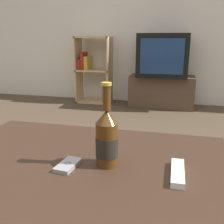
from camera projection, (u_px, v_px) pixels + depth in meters
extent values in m
cube|color=silver|center=(158.00, 7.00, 3.48)|extent=(8.00, 0.05, 2.60)
cube|color=#332116|center=(76.00, 171.00, 0.88)|extent=(1.04, 0.79, 0.04)
cylinder|color=black|center=(19.00, 172.00, 1.37)|extent=(0.07, 0.07, 0.44)
cylinder|color=black|center=(204.00, 197.00, 1.15)|extent=(0.07, 0.07, 0.44)
cube|color=#4C3828|center=(161.00, 91.00, 3.50)|extent=(0.84, 0.37, 0.42)
cube|color=black|center=(163.00, 55.00, 3.38)|extent=(0.63, 0.57, 0.54)
cube|color=navy|center=(162.00, 56.00, 3.11)|extent=(0.51, 0.01, 0.42)
cube|color=tan|center=(79.00, 70.00, 3.75)|extent=(0.02, 0.30, 0.92)
cube|color=tan|center=(110.00, 71.00, 3.65)|extent=(0.02, 0.30, 0.92)
cube|color=tan|center=(95.00, 101.00, 3.82)|extent=(0.48, 0.30, 0.02)
cube|color=tan|center=(94.00, 70.00, 3.70)|extent=(0.48, 0.30, 0.02)
cube|color=tan|center=(93.00, 37.00, 3.58)|extent=(0.48, 0.30, 0.02)
cube|color=maroon|center=(81.00, 64.00, 3.72)|extent=(0.04, 0.21, 0.14)
cube|color=maroon|center=(84.00, 61.00, 3.70)|extent=(0.04, 0.21, 0.24)
cube|color=#B7932D|center=(88.00, 63.00, 3.69)|extent=(0.05, 0.21, 0.18)
cylinder|color=#47280F|center=(107.00, 144.00, 0.87)|extent=(0.07, 0.07, 0.15)
cylinder|color=black|center=(107.00, 147.00, 0.87)|extent=(0.08, 0.08, 0.07)
cone|color=#47280F|center=(107.00, 117.00, 0.84)|extent=(0.07, 0.07, 0.04)
cylinder|color=#47280F|center=(107.00, 98.00, 0.82)|extent=(0.03, 0.03, 0.08)
cylinder|color=#B79333|center=(107.00, 84.00, 0.81)|extent=(0.03, 0.03, 0.01)
cube|color=gray|center=(68.00, 165.00, 0.87)|extent=(0.06, 0.11, 0.01)
cylinder|color=slate|center=(68.00, 163.00, 0.87)|extent=(0.02, 0.02, 0.00)
cube|color=white|center=(178.00, 173.00, 0.81)|extent=(0.04, 0.16, 0.02)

